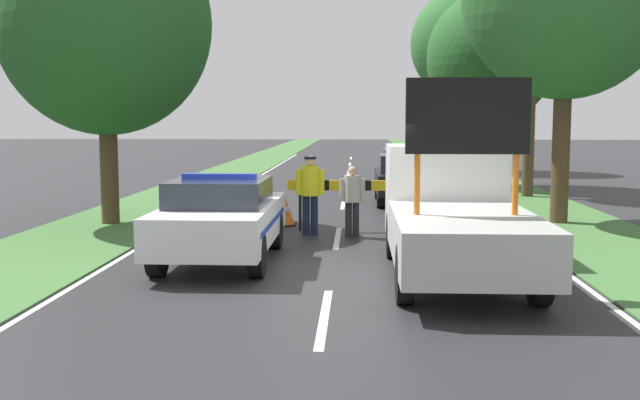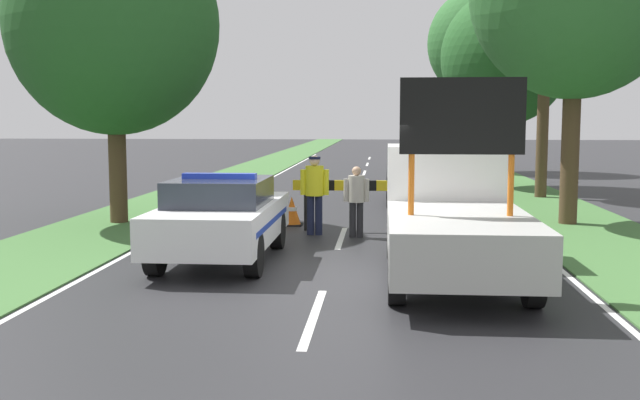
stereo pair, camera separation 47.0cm
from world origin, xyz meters
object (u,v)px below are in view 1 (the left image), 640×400
road_barrier (350,189)px  roadside_tree_far_left (490,58)px  queued_car_sedan_black (405,178)px  roadside_tree_near_left (463,44)px  traffic_cone_near_police (422,216)px  police_officer (310,188)px  roadside_tree_mid_left (105,24)px  pedestrian_civilian (352,196)px  queued_car_hatch_blue (406,167)px  work_truck (454,213)px  traffic_cone_centre_front (286,211)px  police_car (222,218)px  roadside_tree_near_right (532,32)px

road_barrier → roadside_tree_far_left: roadside_tree_far_left is taller
queued_car_sedan_black → roadside_tree_near_left: 15.41m
traffic_cone_near_police → roadside_tree_near_left: size_ratio=0.07×
police_officer → roadside_tree_mid_left: bearing=8.4°
pedestrian_civilian → queued_car_hatch_blue: (1.96, 12.66, -0.18)m
traffic_cone_near_police → roadside_tree_far_left: bearing=72.7°
work_truck → roadside_tree_mid_left: 10.19m
work_truck → traffic_cone_centre_front: (-3.35, 5.56, -0.68)m
work_truck → police_officer: 4.87m
police_car → roadside_tree_far_left: size_ratio=0.62×
pedestrian_civilian → queued_car_sedan_black: 6.80m
pedestrian_civilian → roadside_tree_near_left: roadside_tree_near_left is taller
traffic_cone_centre_front → roadside_tree_near_right: 11.30m
traffic_cone_centre_front → roadside_tree_far_left: bearing=57.5°
work_truck → queued_car_sedan_black: size_ratio=1.32×
queued_car_sedan_black → queued_car_hatch_blue: 6.06m
work_truck → police_officer: bearing=-55.9°
police_car → police_officer: size_ratio=2.56×
pedestrian_civilian → roadside_tree_near_left: bearing=90.1°
police_officer → traffic_cone_near_police: 2.85m
roadside_tree_near_left → traffic_cone_near_police: bearing=-100.4°
queued_car_hatch_blue → work_truck: bearing=89.1°
traffic_cone_near_police → roadside_tree_mid_left: roadside_tree_mid_left is taller
police_officer → pedestrian_civilian: bearing=-170.9°
pedestrian_civilian → roadside_tree_near_right: (5.73, 8.68, 4.47)m
traffic_cone_near_police → queued_car_hatch_blue: queued_car_hatch_blue is taller
roadside_tree_far_left → queued_car_sedan_black: bearing=-121.7°
police_car → road_barrier: 4.45m
traffic_cone_centre_front → queued_car_hatch_blue: 11.51m
police_car → roadside_tree_far_left: bearing=66.3°
roadside_tree_far_left → police_car: bearing=-116.0°
queued_car_sedan_black → roadside_tree_mid_left: roadside_tree_mid_left is taller
roadside_tree_near_right → roadside_tree_near_left: bearing=92.7°
police_car → roadside_tree_near_left: 25.27m
road_barrier → pedestrian_civilian: pedestrian_civilian is taller
road_barrier → police_officer: (-0.88, -0.63, 0.08)m
queued_car_hatch_blue → roadside_tree_near_left: size_ratio=0.52×
traffic_cone_near_police → roadside_tree_mid_left: size_ratio=0.08×
police_car → roadside_tree_far_left: (7.37, 15.13, 4.00)m
police_officer → roadside_tree_mid_left: roadside_tree_mid_left is taller
work_truck → roadside_tree_near_left: 25.19m
roadside_tree_mid_left → police_car: bearing=-52.1°
police_officer → roadside_tree_near_left: roadside_tree_near_left is taller
work_truck → road_barrier: bearing=-68.4°
roadside_tree_near_left → roadside_tree_far_left: roadside_tree_near_left is taller
police_officer → traffic_cone_centre_front: police_officer is taller
pedestrian_civilian → roadside_tree_mid_left: size_ratio=0.21×
roadside_tree_near_right → roadside_tree_mid_left: (-11.68, -6.96, -0.53)m
work_truck → roadside_tree_far_left: (3.31, 16.02, 3.77)m
queued_car_sedan_black → roadside_tree_near_right: (4.15, 2.06, 4.60)m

